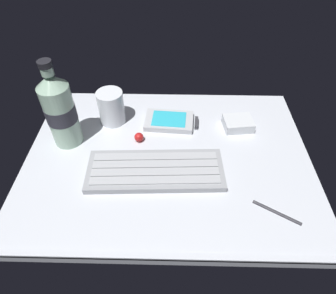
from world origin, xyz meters
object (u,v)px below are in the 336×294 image
object	(u,v)px
keyboard	(155,170)
handheld_device	(172,121)
water_bottle	(60,110)
juice_cup	(111,108)
trackball_mouse	(139,137)
charger_block	(238,123)
stylus_pen	(277,212)

from	to	relation	value
keyboard	handheld_device	world-z (taller)	keyboard
water_bottle	keyboard	bearing A→B (deg)	-24.63
juice_cup	trackball_mouse	distance (cm)	10.66
trackball_mouse	water_bottle	bearing A→B (deg)	-179.40
charger_block	stylus_pen	world-z (taller)	charger_block
stylus_pen	trackball_mouse	bearing A→B (deg)	176.79
juice_cup	water_bottle	distance (cm)	13.02
keyboard	water_bottle	size ratio (longest dim) A/B	1.41
handheld_device	juice_cup	distance (cm)	15.29
keyboard	juice_cup	bearing A→B (deg)	124.34
keyboard	charger_block	distance (cm)	24.93
juice_cup	water_bottle	size ratio (longest dim) A/B	0.41
juice_cup	stylus_pen	distance (cm)	44.38
handheld_device	trackball_mouse	size ratio (longest dim) A/B	5.99
handheld_device	juice_cup	size ratio (longest dim) A/B	1.55
handheld_device	keyboard	bearing A→B (deg)	-101.29
stylus_pen	juice_cup	bearing A→B (deg)	174.37
juice_cup	trackball_mouse	bearing A→B (deg)	-44.92
water_bottle	stylus_pen	bearing A→B (deg)	-23.11
water_bottle	trackball_mouse	distance (cm)	18.46
water_bottle	stylus_pen	world-z (taller)	water_bottle
handheld_device	charger_block	distance (cm)	16.51
keyboard	trackball_mouse	xyz separation A→B (cm)	(-4.40, 9.84, 0.29)
keyboard	handheld_device	xyz separation A→B (cm)	(3.26, 16.33, -0.08)
juice_cup	charger_block	size ratio (longest dim) A/B	1.21
trackball_mouse	juice_cup	bearing A→B (deg)	135.08
juice_cup	trackball_mouse	size ratio (longest dim) A/B	3.86
juice_cup	charger_block	world-z (taller)	juice_cup
juice_cup	charger_block	distance (cm)	31.58
keyboard	trackball_mouse	size ratio (longest dim) A/B	13.38
handheld_device	charger_block	size ratio (longest dim) A/B	1.88
juice_cup	stylus_pen	world-z (taller)	juice_cup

